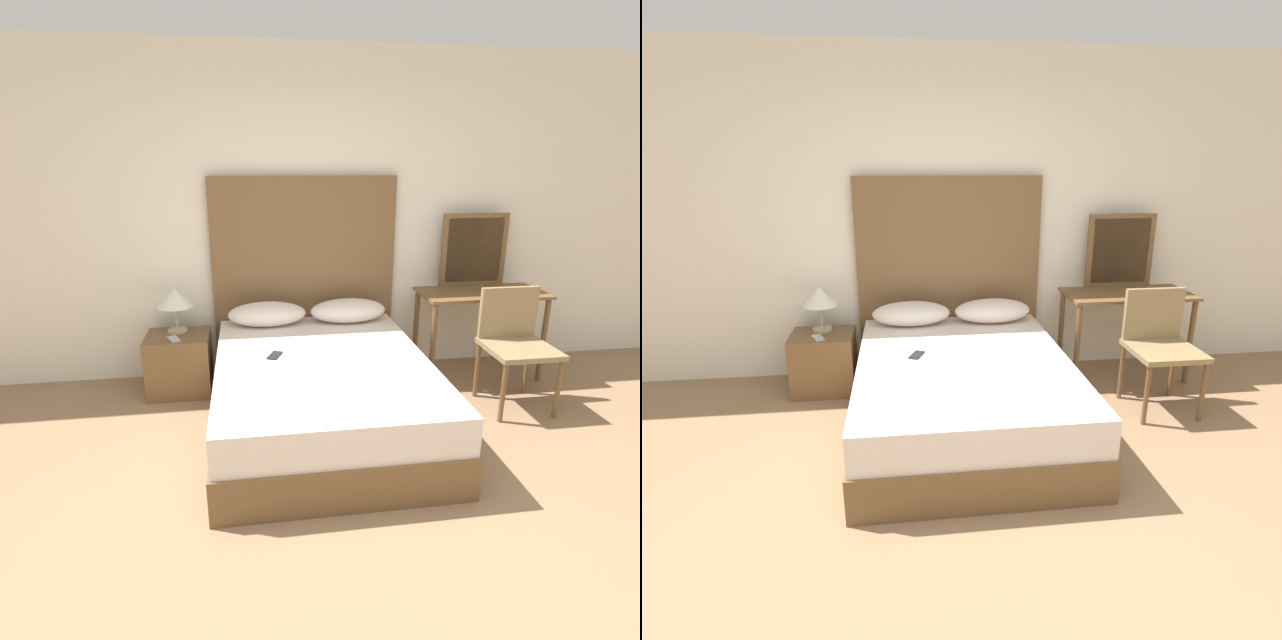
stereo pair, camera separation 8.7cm
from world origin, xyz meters
The scene contains 13 objects.
ground_plane centered at (0.00, 0.00, 0.00)m, with size 16.00×16.00×0.00m, color #8C6B4C.
wall_back centered at (0.00, 2.56, 1.35)m, with size 10.00×0.06×2.70m.
bed centered at (0.01, 1.48, 0.25)m, with size 1.48×1.96×0.51m.
headboard centered at (0.01, 2.48, 0.85)m, with size 1.56×0.05×1.70m.
pillow_left centered at (-0.33, 2.25, 0.61)m, with size 0.64×0.30×0.20m.
pillow_right centered at (0.35, 2.25, 0.61)m, with size 0.64×0.30×0.20m.
phone_on_bed centered at (-0.32, 1.57, 0.52)m, with size 0.12×0.17×0.01m.
nightstand centered at (-1.06, 2.19, 0.25)m, with size 0.50×0.42×0.49m.
table_lamp centered at (-1.06, 2.28, 0.77)m, with size 0.29×0.29×0.37m.
phone_on_nightstand centered at (-1.07, 2.09, 0.50)m, with size 0.13×0.17×0.01m.
vanity_desk centered at (1.49, 2.17, 0.63)m, with size 1.06×0.51×0.76m.
vanity_mirror centered at (1.49, 2.39, 1.07)m, with size 0.59×0.03×0.63m.
chair centered at (1.52, 1.62, 0.53)m, with size 0.49×0.48×0.90m.
Camera 1 is at (-0.48, -1.69, 1.84)m, focal length 28.00 mm.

